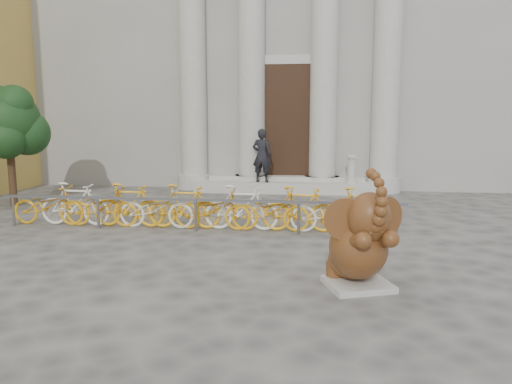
# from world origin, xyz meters

# --- Properties ---
(ground) EXTENTS (80.00, 80.00, 0.00)m
(ground) POSITION_xyz_m (0.00, 0.00, 0.00)
(ground) COLOR #474442
(ground) RESTS_ON ground
(classical_building) EXTENTS (22.00, 10.70, 12.00)m
(classical_building) POSITION_xyz_m (0.00, 14.93, 5.98)
(classical_building) COLOR gray
(classical_building) RESTS_ON ground
(entrance_steps) EXTENTS (6.00, 1.20, 0.36)m
(entrance_steps) POSITION_xyz_m (0.00, 9.40, 0.18)
(entrance_steps) COLOR #A8A59E
(entrance_steps) RESTS_ON ground
(elephant_statue) EXTENTS (1.20, 1.42, 1.79)m
(elephant_statue) POSITION_xyz_m (1.69, 0.15, 0.65)
(elephant_statue) COLOR #A8A59E
(elephant_statue) RESTS_ON ground
(bike_rack) EXTENTS (8.96, 0.53, 1.00)m
(bike_rack) POSITION_xyz_m (-1.58, 3.65, 0.50)
(bike_rack) COLOR slate
(bike_rack) RESTS_ON ground
(tree) EXTENTS (1.92, 1.75, 3.33)m
(tree) POSITION_xyz_m (-7.35, 5.76, 2.32)
(tree) COLOR #332114
(tree) RESTS_ON ground
(pedestrian) EXTENTS (0.69, 0.51, 1.74)m
(pedestrian) POSITION_xyz_m (-0.76, 9.05, 1.23)
(pedestrian) COLOR black
(pedestrian) RESTS_ON entrance_steps
(balustrade_post) EXTENTS (0.37, 0.37, 0.91)m
(balustrade_post) POSITION_xyz_m (2.13, 9.10, 0.78)
(balustrade_post) COLOR #A8A59E
(balustrade_post) RESTS_ON entrance_steps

